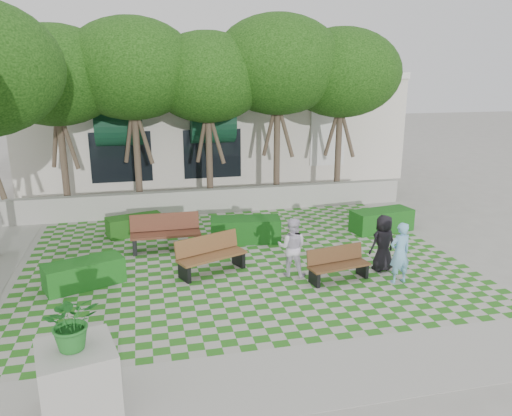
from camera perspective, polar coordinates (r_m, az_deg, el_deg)
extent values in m
plane|color=gray|center=(13.43, -0.63, -7.58)|extent=(90.00, 90.00, 0.00)
plane|color=#2B721E|center=(14.33, -1.50, -6.02)|extent=(12.00, 12.00, 0.00)
cube|color=#9E9B93|center=(9.43, 5.90, -18.50)|extent=(16.00, 2.00, 0.01)
cube|color=#9E9B93|center=(19.07, -4.67, 0.84)|extent=(15.00, 0.36, 0.90)
cube|color=#4F321B|center=(13.07, 9.49, -6.53)|extent=(1.69, 0.78, 0.05)
cube|color=#4F321B|center=(13.17, 8.98, -5.20)|extent=(1.62, 0.40, 0.41)
cube|color=black|center=(12.80, 6.69, -7.93)|extent=(0.17, 0.46, 0.40)
cube|color=black|center=(13.53, 12.05, -6.84)|extent=(0.17, 0.46, 0.40)
cube|color=brown|center=(13.38, -5.02, -5.53)|extent=(1.97, 1.27, 0.06)
cube|color=brown|center=(13.50, -5.66, -4.07)|extent=(1.80, 0.86, 0.48)
cube|color=black|center=(13.09, -8.18, -7.27)|extent=(0.30, 0.53, 0.46)
cube|color=black|center=(13.89, -2.02, -5.75)|extent=(0.30, 0.53, 0.46)
cube|color=#532A1C|center=(15.18, -10.28, -2.98)|extent=(2.07, 0.63, 0.07)
cube|color=#532A1C|center=(15.37, -10.40, -1.53)|extent=(2.07, 0.15, 0.52)
cube|color=black|center=(15.26, -13.69, -4.13)|extent=(0.12, 0.57, 0.51)
cube|color=black|center=(15.32, -6.80, -3.69)|extent=(0.12, 0.57, 0.51)
cube|color=#144D15|center=(17.35, 14.17, -1.38)|extent=(2.19, 1.16, 0.73)
cube|color=#134715|center=(15.79, -1.21, -2.51)|extent=(2.28, 1.18, 0.76)
cube|color=#1A4C14|center=(16.96, -13.67, -1.91)|extent=(1.92, 1.19, 0.63)
cube|color=#155217|center=(13.33, -19.05, -7.10)|extent=(2.06, 1.41, 0.67)
cube|color=#9E9B93|center=(8.73, -19.65, -18.05)|extent=(1.37, 1.37, 1.14)
imported|color=#227026|center=(8.23, -20.30, -12.10)|extent=(0.94, 0.86, 0.89)
imported|color=#77B2D9|center=(13.15, 16.12, -4.96)|extent=(0.63, 0.46, 1.61)
imported|color=black|center=(13.85, 14.33, -3.90)|extent=(0.85, 0.64, 1.56)
imported|color=silver|center=(13.12, 4.13, -4.47)|extent=(0.95, 0.86, 1.58)
cylinder|color=#47382B|center=(20.16, -21.08, 4.64)|extent=(0.26, 0.26, 3.64)
ellipsoid|color=#1E4C11|center=(19.86, -22.01, 13.87)|extent=(4.80, 4.80, 3.60)
cylinder|color=#47382B|center=(19.95, -13.39, 5.40)|extent=(0.26, 0.26, 3.81)
ellipsoid|color=#1E4C11|center=(19.66, -14.03, 15.19)|extent=(5.00, 5.00, 3.75)
cylinder|color=#47382B|center=(20.14, -5.36, 5.53)|extent=(0.26, 0.26, 3.58)
ellipsoid|color=#1E4C11|center=(19.84, -5.60, 14.66)|extent=(4.60, 4.60, 3.45)
cylinder|color=#47382B|center=(20.67, 2.39, 6.31)|extent=(0.26, 0.26, 3.92)
ellipsoid|color=#1E4C11|center=(20.40, 2.50, 16.06)|extent=(5.20, 5.20, 3.90)
cylinder|color=#47382B|center=(21.56, 9.36, 6.20)|extent=(0.26, 0.26, 3.70)
ellipsoid|color=#1E4C11|center=(21.29, 9.76, 14.99)|extent=(4.80, 4.80, 3.60)
cube|color=beige|center=(26.66, -5.23, 9.51)|extent=(18.00, 8.00, 5.00)
cube|color=white|center=(22.56, -3.91, 14.82)|extent=(18.00, 0.30, 0.30)
cube|color=black|center=(24.06, 8.17, 8.05)|extent=(1.40, 0.10, 2.40)
cylinder|color=#103C25|center=(22.37, -15.40, 9.17)|extent=(3.00, 1.80, 1.80)
cube|color=black|center=(22.56, -15.15, 5.63)|extent=(2.60, 0.08, 2.20)
cylinder|color=#103C25|center=(22.58, -5.08, 9.71)|extent=(3.00, 1.80, 1.80)
cube|color=black|center=(22.76, -4.99, 6.20)|extent=(2.60, 0.08, 2.20)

